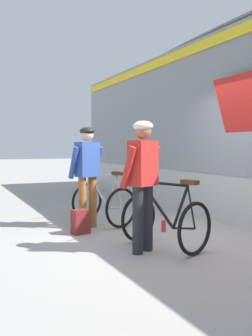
% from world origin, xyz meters
% --- Properties ---
extents(ground_plane, '(80.00, 80.00, 0.00)m').
position_xyz_m(ground_plane, '(0.00, 0.00, 0.00)').
color(ground_plane, '#A09E99').
extents(cyclist_near_in_blue, '(0.66, 0.42, 1.76)m').
position_xyz_m(cyclist_near_in_blue, '(-0.92, 1.43, 1.05)').
color(cyclist_near_in_blue, '#935B2D').
rests_on(cyclist_near_in_blue, ground).
extents(cyclist_far_in_red, '(0.66, 0.48, 1.76)m').
position_xyz_m(cyclist_far_in_red, '(-0.77, -0.31, 1.05)').
color(cyclist_far_in_red, '#232328').
rests_on(cyclist_far_in_red, ground).
extents(bicycle_near_silver, '(0.98, 1.22, 0.99)m').
position_xyz_m(bicycle_near_silver, '(-0.54, 1.64, 0.40)').
color(bicycle_near_silver, black).
rests_on(bicycle_near_silver, ground).
extents(bicycle_far_black, '(1.01, 1.24, 0.99)m').
position_xyz_m(bicycle_far_black, '(-0.38, -0.27, 0.40)').
color(bicycle_far_black, black).
rests_on(bicycle_far_black, ground).
extents(backpack_on_platform, '(0.31, 0.23, 0.40)m').
position_xyz_m(backpack_on_platform, '(-1.18, 1.05, 0.20)').
color(backpack_on_platform, maroon).
rests_on(backpack_on_platform, ground).
extents(water_bottle_near_the_bikes, '(0.07, 0.07, 0.19)m').
position_xyz_m(water_bottle_near_the_bikes, '(0.12, 0.59, 0.09)').
color(water_bottle_near_the_bikes, red).
rests_on(water_bottle_near_the_bikes, ground).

